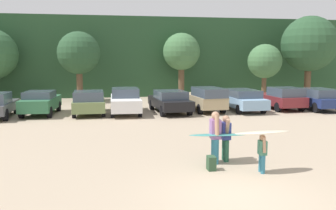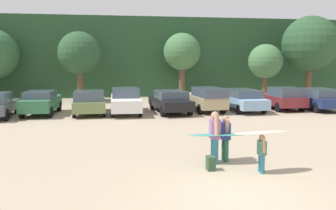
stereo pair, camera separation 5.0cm
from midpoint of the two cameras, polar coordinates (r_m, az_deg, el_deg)
name	(u,v)px [view 1 (the left image)]	position (r m, az deg, el deg)	size (l,w,h in m)	color
ground_plane	(237,195)	(9.65, 10.82, -14.00)	(120.00, 120.00, 0.00)	tan
hillside_ridge	(137,57)	(38.91, -5.09, 7.60)	(108.00, 12.00, 7.34)	#284C2D
tree_right	(79,53)	(30.04, -14.12, 8.00)	(3.45, 3.45, 5.70)	brown
tree_ridge_back	(181,52)	(31.92, 2.12, 8.42)	(3.28, 3.28, 5.78)	brown
tree_center_right	(265,62)	(32.07, 15.15, 6.72)	(2.94, 2.94, 4.77)	brown
tree_center	(309,44)	(34.10, 21.59, 9.03)	(4.85, 4.85, 7.24)	brown
parked_car_forest_green	(41,102)	(23.78, -19.74, 0.45)	(2.06, 4.18, 1.51)	#2D6642
parked_car_olive_green	(89,102)	(23.02, -12.57, 0.46)	(2.05, 4.22, 1.54)	#6B7F4C
parked_car_white	(125,100)	(23.14, -6.90, 0.73)	(1.93, 4.83, 1.63)	white
parked_car_black	(170,101)	(23.29, 0.23, 0.67)	(2.32, 4.89, 1.46)	black
parked_car_tan	(205,98)	(24.05, 5.87, 1.06)	(2.12, 4.79, 1.64)	tan
parked_car_sky_blue	(242,99)	(24.69, 11.64, 0.90)	(2.01, 4.80, 1.45)	#84ADD1
parked_car_maroon	(281,98)	(26.01, 17.54, 1.10)	(2.18, 4.21, 1.57)	maroon
parked_car_navy	(317,98)	(26.68, 22.69, 1.00)	(2.03, 4.44, 1.48)	navy
person_adult	(215,134)	(12.11, 7.43, -4.61)	(0.36, 0.71, 1.76)	teal
person_child	(262,151)	(11.42, 14.70, -7.17)	(0.24, 0.49, 1.19)	teal
person_companion	(226,135)	(12.43, 9.08, -4.79)	(0.33, 0.66, 1.59)	#26593F
surfboard_teal	(218,135)	(12.03, 7.87, -4.75)	(1.99, 0.74, 0.12)	teal
surfboard_cream	(262,132)	(11.28, 14.71, -4.25)	(1.86, 0.69, 0.10)	beige
backpack_dropped	(211,163)	(11.50, 6.80, -9.21)	(0.24, 0.34, 0.45)	#2D4C33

